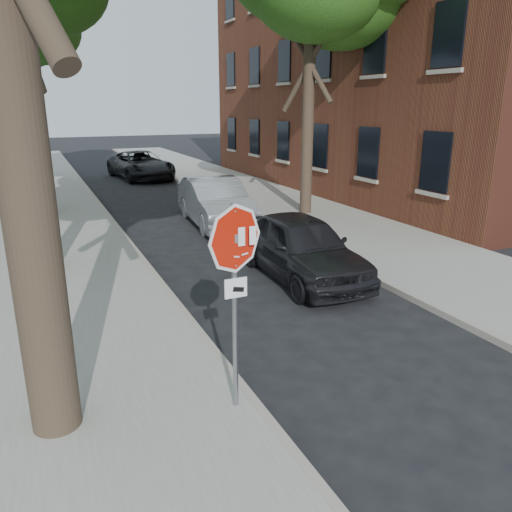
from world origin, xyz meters
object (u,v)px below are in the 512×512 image
Objects in this scene: car_b at (216,202)px; car_d at (141,165)px; apartment_building at (422,13)px; tree_far at (11,23)px; car_a at (301,247)px; stop_sign at (235,269)px.

car_d is at bearing 94.53° from car_b.
apartment_building is 3.91× the size of car_d.
car_d is (0.00, 11.64, -0.04)m from car_b.
apartment_building is at bearing 24.32° from car_b.
tree_far reaches higher than car_a.
tree_far reaches higher than car_d.
stop_sign is 0.61× the size of car_a.
apartment_building is at bearing 42.15° from car_a.
car_b is 11.64m from car_d.
stop_sign is 0.57× the size of car_b.
tree_far is (-2.02, 21.14, 5.26)m from stop_sign.
stop_sign reaches higher than car_a.
tree_far is at bearing 109.09° from car_a.
car_b is (0.00, 5.66, 0.03)m from car_a.
apartment_building is 21.10m from stop_sign.
tree_far reaches higher than stop_sign.
apartment_building is 7.74× the size of stop_sign.
apartment_building reaches higher than stop_sign.
car_b is (3.30, 9.92, -1.19)m from stop_sign.
car_a is at bearing -139.43° from apartment_building.
apartment_building is at bearing 43.65° from stop_sign.
stop_sign is (-14.70, -14.03, -5.71)m from apartment_building.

